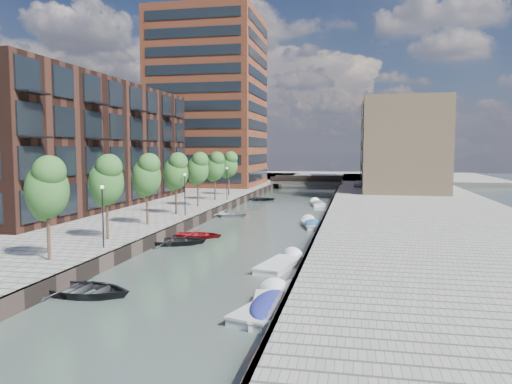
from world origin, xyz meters
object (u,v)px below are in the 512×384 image
(tree_2, at_px, (146,174))
(sloop_2, at_px, (198,237))
(tree_1, at_px, (106,179))
(motorboat_2, at_px, (282,265))
(tree_0, at_px, (47,187))
(sloop_4, at_px, (260,200))
(motorboat_4, at_px, (317,204))
(car, at_px, (358,184))
(tree_4, at_px, (198,168))
(motorboat_3, at_px, (312,224))
(tree_6, at_px, (229,164))
(bridge, at_px, (307,181))
(tree_3, at_px, (176,171))
(sloop_1, at_px, (85,295))
(tree_5, at_px, (215,166))
(motorboat_0, at_px, (275,306))
(sloop_0, at_px, (176,244))
(motorboat_1, at_px, (272,306))
(sloop_3, at_px, (225,217))

(tree_2, bearing_deg, sloop_2, 2.19)
(tree_1, height_order, motorboat_2, tree_1)
(tree_0, distance_m, sloop_4, 45.33)
(motorboat_4, bearing_deg, car, 75.04)
(tree_4, bearing_deg, motorboat_3, -23.65)
(tree_6, bearing_deg, bridge, 71.90)
(car, bearing_deg, tree_3, -115.46)
(car, bearing_deg, sloop_4, -133.24)
(sloop_1, xyz_separation_m, motorboat_4, (8.56, 43.31, 0.18))
(sloop_1, bearing_deg, tree_5, 9.55)
(tree_0, height_order, motorboat_0, tree_0)
(sloop_0, bearing_deg, sloop_4, -18.61)
(tree_1, height_order, car, tree_1)
(tree_6, relative_size, motorboat_1, 1.11)
(motorboat_0, bearing_deg, tree_6, 107.04)
(motorboat_2, bearing_deg, sloop_4, 102.97)
(car, bearing_deg, tree_5, -126.29)
(tree_2, xyz_separation_m, sloop_4, (3.90, 30.85, -5.31))
(tree_1, relative_size, motorboat_3, 1.19)
(tree_4, height_order, motorboat_4, tree_4)
(tree_5, distance_m, sloop_1, 38.57)
(tree_3, xyz_separation_m, sloop_2, (4.46, -6.83, -5.31))
(tree_2, bearing_deg, sloop_4, 82.80)
(motorboat_2, distance_m, motorboat_4, 35.04)
(tree_4, bearing_deg, motorboat_1, -66.29)
(tree_6, xyz_separation_m, sloop_2, (4.46, -27.83, -5.31))
(sloop_1, distance_m, sloop_4, 47.85)
(tree_3, bearing_deg, motorboat_4, 57.01)
(tree_3, xyz_separation_m, sloop_1, (3.98, -24.00, -5.31))
(bridge, relative_size, tree_2, 2.18)
(sloop_2, bearing_deg, sloop_3, 2.00)
(sloop_2, height_order, car, car)
(tree_0, bearing_deg, tree_3, 90.00)
(tree_3, bearing_deg, tree_1, -90.00)
(sloop_1, bearing_deg, motorboat_0, -89.42)
(bridge, relative_size, tree_6, 2.18)
(tree_5, relative_size, sloop_4, 1.33)
(tree_2, bearing_deg, motorboat_0, -51.47)
(tree_1, bearing_deg, motorboat_3, 48.49)
(tree_5, relative_size, sloop_2, 1.41)
(sloop_2, bearing_deg, tree_4, 15.41)
(sloop_3, bearing_deg, tree_5, 22.52)
(tree_0, distance_m, sloop_3, 27.74)
(tree_1, distance_m, sloop_1, 12.00)
(bridge, relative_size, tree_3, 2.18)
(tree_6, height_order, sloop_3, tree_6)
(tree_0, relative_size, motorboat_1, 1.11)
(tree_0, bearing_deg, sloop_2, 72.54)
(tree_0, distance_m, car, 62.91)
(car, bearing_deg, motorboat_0, -94.48)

